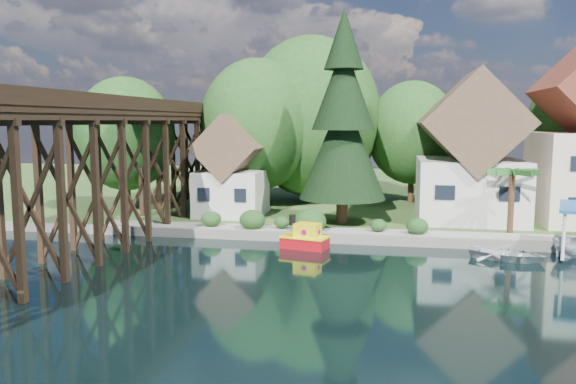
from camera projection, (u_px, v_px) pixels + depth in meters
name	position (u px, v px, depth m)	size (l,w,h in m)	color
ground	(363.00, 279.00, 27.98)	(140.00, 140.00, 0.00)	black
bank	(379.00, 191.00, 61.10)	(140.00, 52.00, 0.50)	#315220
seawall	(434.00, 242.00, 35.01)	(60.00, 0.40, 0.62)	slate
promenade	(465.00, 236.00, 35.89)	(50.00, 2.60, 0.06)	gray
trestle_bridge	(113.00, 161.00, 35.26)	(4.12, 44.18, 9.30)	black
house_left	(470.00, 158.00, 41.66)	(7.64, 8.64, 11.02)	silver
shed	(231.00, 173.00, 43.64)	(5.09, 5.40, 7.85)	silver
bg_trees	(389.00, 127.00, 47.60)	(49.90, 13.30, 10.57)	#382314
shrubs	(302.00, 220.00, 37.69)	(15.76, 2.47, 1.70)	#1B3D16
conifer	(343.00, 122.00, 39.32)	(6.12, 6.12, 15.06)	#382314
palm_tree	(513.00, 174.00, 36.40)	(3.98, 3.98, 4.50)	#382314
tugboat	(305.00, 238.00, 34.68)	(3.18, 2.22, 2.09)	#AD0B14
boat_white_a	(508.00, 252.00, 31.88)	(2.95, 4.13, 0.86)	silver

